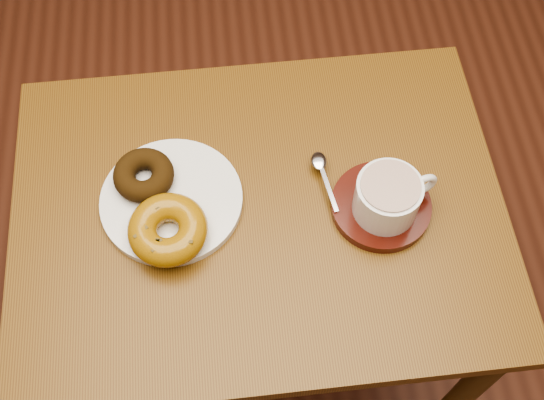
{
  "coord_description": "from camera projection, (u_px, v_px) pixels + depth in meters",
  "views": [
    {
      "loc": [
        0.1,
        -0.59,
        1.58
      ],
      "look_at": [
        0.15,
        -0.11,
        0.71
      ],
      "focal_mm": 45.0,
      "sensor_mm": 36.0,
      "label": 1
    }
  ],
  "objects": [
    {
      "name": "teaspoon",
      "position": [
        321.0,
        166.0,
        1.03
      ],
      "size": [
        0.03,
        0.11,
        0.01
      ],
      "rotation": [
        0.0,
        0.0,
        0.16
      ],
      "color": "silver",
      "rests_on": "saucer"
    },
    {
      "name": "donut_cinnamon",
      "position": [
        144.0,
        175.0,
        1.01
      ],
      "size": [
        0.12,
        0.12,
        0.03
      ],
      "primitive_type": "torus",
      "rotation": [
        0.0,
        0.0,
        -0.41
      ],
      "color": "black",
      "rests_on": "donut_plate"
    },
    {
      "name": "donut_caramel",
      "position": [
        168.0,
        230.0,
        0.96
      ],
      "size": [
        0.14,
        0.14,
        0.04
      ],
      "rotation": [
        0.0,
        0.0,
        -0.25
      ],
      "color": "#9B6B11",
      "rests_on": "donut_plate"
    },
    {
      "name": "donut_plate",
      "position": [
        172.0,
        200.0,
        1.02
      ],
      "size": [
        0.28,
        0.28,
        0.01
      ],
      "primitive_type": "cylinder",
      "rotation": [
        0.0,
        0.0,
        0.38
      ],
      "color": "white",
      "rests_on": "cafe_table"
    },
    {
      "name": "cafe_table",
      "position": [
        260.0,
        240.0,
        1.11
      ],
      "size": [
        0.74,
        0.56,
        0.69
      ],
      "rotation": [
        0.0,
        0.0,
        0.01
      ],
      "color": "brown",
      "rests_on": "ground"
    },
    {
      "name": "ground",
      "position": [
        207.0,
        308.0,
        1.67
      ],
      "size": [
        6.0,
        6.0,
        0.0
      ],
      "primitive_type": "plane",
      "color": "#512819",
      "rests_on": "ground"
    },
    {
      "name": "coffee_cup",
      "position": [
        389.0,
        197.0,
        0.97
      ],
      "size": [
        0.12,
        0.09,
        0.07
      ],
      "rotation": [
        0.0,
        0.0,
        0.25
      ],
      "color": "white",
      "rests_on": "saucer"
    },
    {
      "name": "saucer",
      "position": [
        381.0,
        206.0,
        1.01
      ],
      "size": [
        0.18,
        0.18,
        0.02
      ],
      "primitive_type": "cylinder",
      "rotation": [
        0.0,
        0.0,
        0.28
      ],
      "color": "#3A0E07",
      "rests_on": "cafe_table"
    }
  ]
}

